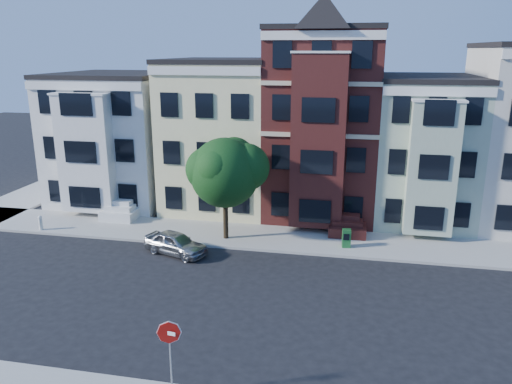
% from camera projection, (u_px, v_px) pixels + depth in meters
% --- Properties ---
extents(ground, '(120.00, 120.00, 0.00)m').
position_uv_depth(ground, '(296.00, 309.00, 21.71)').
color(ground, black).
extents(far_sidewalk, '(60.00, 4.00, 0.15)m').
position_uv_depth(far_sidewalk, '(313.00, 241.00, 29.23)').
color(far_sidewalk, '#9E9B93').
rests_on(far_sidewalk, ground).
extents(house_white, '(8.00, 9.00, 9.00)m').
position_uv_depth(house_white, '(120.00, 139.00, 36.97)').
color(house_white, silver).
rests_on(house_white, ground).
extents(house_yellow, '(7.00, 9.00, 10.00)m').
position_uv_depth(house_yellow, '(224.00, 136.00, 35.32)').
color(house_yellow, '#F4E8A9').
rests_on(house_yellow, ground).
extents(house_brown, '(7.00, 9.00, 12.00)m').
position_uv_depth(house_brown, '(324.00, 124.00, 33.72)').
color(house_brown, '#401613').
rests_on(house_brown, ground).
extents(house_green, '(6.00, 9.00, 9.00)m').
position_uv_depth(house_green, '(422.00, 150.00, 32.91)').
color(house_green, '#A2B399').
rests_on(house_green, ground).
extents(street_tree, '(6.38, 6.38, 7.38)m').
position_uv_depth(street_tree, '(225.00, 177.00, 28.50)').
color(street_tree, '#1B451A').
rests_on(street_tree, far_sidewalk).
extents(parked_car, '(3.99, 2.64, 1.26)m').
position_uv_depth(parked_car, '(176.00, 243.00, 27.41)').
color(parked_car, '#989A9E').
rests_on(parked_car, ground).
extents(newspaper_box, '(0.51, 0.46, 1.04)m').
position_uv_depth(newspaper_box, '(346.00, 238.00, 28.02)').
color(newspaper_box, '#1E5F2A').
rests_on(newspaper_box, far_sidewalk).
extents(fire_hydrant, '(0.31, 0.31, 0.73)m').
position_uv_depth(fire_hydrant, '(41.00, 224.00, 30.73)').
color(fire_hydrant, silver).
rests_on(fire_hydrant, far_sidewalk).
extents(stop_sign, '(0.81, 0.22, 2.92)m').
position_uv_depth(stop_sign, '(170.00, 353.00, 15.86)').
color(stop_sign, '#A90F09').
rests_on(stop_sign, near_sidewalk).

